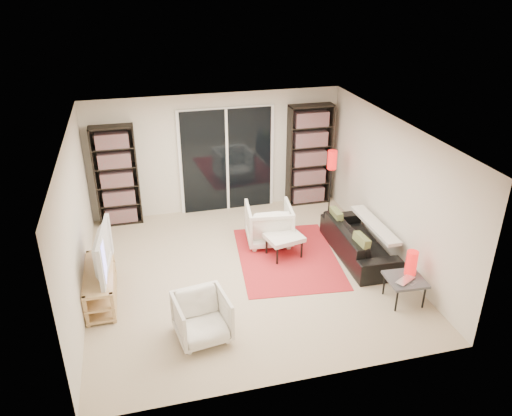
{
  "coord_description": "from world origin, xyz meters",
  "views": [
    {
      "loc": [
        -1.56,
        -6.78,
        4.54
      ],
      "look_at": [
        0.25,
        0.3,
        1.0
      ],
      "focal_mm": 35.0,
      "sensor_mm": 36.0,
      "label": 1
    }
  ],
  "objects_px": {
    "bookshelf_left": "(117,176)",
    "ottoman": "(284,238)",
    "sofa": "(359,241)",
    "floor_lamp": "(332,167)",
    "tv_stand": "(101,284)",
    "armchair_front": "(202,318)",
    "armchair_back": "(269,224)",
    "side_table": "(405,281)",
    "bookshelf_right": "(309,155)"
  },
  "relations": [
    {
      "from": "bookshelf_left",
      "to": "bookshelf_right",
      "type": "xyz_separation_m",
      "value": [
        3.85,
        -0.0,
        0.07
      ]
    },
    {
      "from": "armchair_back",
      "to": "armchair_front",
      "type": "bearing_deg",
      "value": 62.57
    },
    {
      "from": "bookshelf_left",
      "to": "side_table",
      "type": "distance_m",
      "value": 5.52
    },
    {
      "from": "sofa",
      "to": "armchair_back",
      "type": "xyz_separation_m",
      "value": [
        -1.38,
        0.83,
        0.1
      ]
    },
    {
      "from": "armchair_back",
      "to": "floor_lamp",
      "type": "relative_size",
      "value": 0.6
    },
    {
      "from": "tv_stand",
      "to": "ottoman",
      "type": "distance_m",
      "value": 3.08
    },
    {
      "from": "tv_stand",
      "to": "ottoman",
      "type": "bearing_deg",
      "value": 9.83
    },
    {
      "from": "bookshelf_right",
      "to": "side_table",
      "type": "height_order",
      "value": "bookshelf_right"
    },
    {
      "from": "side_table",
      "to": "bookshelf_right",
      "type": "bearing_deg",
      "value": 93.21
    },
    {
      "from": "bookshelf_right",
      "to": "ottoman",
      "type": "xyz_separation_m",
      "value": [
        -1.14,
        -2.0,
        -0.7
      ]
    },
    {
      "from": "tv_stand",
      "to": "sofa",
      "type": "distance_m",
      "value": 4.3
    },
    {
      "from": "bookshelf_right",
      "to": "floor_lamp",
      "type": "distance_m",
      "value": 0.71
    },
    {
      "from": "tv_stand",
      "to": "armchair_front",
      "type": "distance_m",
      "value": 1.82
    },
    {
      "from": "bookshelf_right",
      "to": "ottoman",
      "type": "relative_size",
      "value": 3.07
    },
    {
      "from": "bookshelf_right",
      "to": "sofa",
      "type": "distance_m",
      "value": 2.42
    },
    {
      "from": "armchair_back",
      "to": "floor_lamp",
      "type": "bearing_deg",
      "value": -145.42
    },
    {
      "from": "bookshelf_left",
      "to": "tv_stand",
      "type": "bearing_deg",
      "value": -97.32
    },
    {
      "from": "tv_stand",
      "to": "armchair_back",
      "type": "distance_m",
      "value": 3.1
    },
    {
      "from": "sofa",
      "to": "floor_lamp",
      "type": "bearing_deg",
      "value": -2.23
    },
    {
      "from": "sofa",
      "to": "ottoman",
      "type": "height_order",
      "value": "sofa"
    },
    {
      "from": "armchair_front",
      "to": "ottoman",
      "type": "bearing_deg",
      "value": 37.47
    },
    {
      "from": "armchair_back",
      "to": "ottoman",
      "type": "xyz_separation_m",
      "value": [
        0.12,
        -0.55,
        -0.02
      ]
    },
    {
      "from": "bookshelf_right",
      "to": "side_table",
      "type": "xyz_separation_m",
      "value": [
        0.21,
        -3.69,
        -0.69
      ]
    },
    {
      "from": "armchair_front",
      "to": "side_table",
      "type": "distance_m",
      "value": 3.04
    },
    {
      "from": "tv_stand",
      "to": "armchair_front",
      "type": "relative_size",
      "value": 1.86
    },
    {
      "from": "tv_stand",
      "to": "side_table",
      "type": "bearing_deg",
      "value": -14.82
    },
    {
      "from": "tv_stand",
      "to": "floor_lamp",
      "type": "bearing_deg",
      "value": 22.83
    },
    {
      "from": "ottoman",
      "to": "floor_lamp",
      "type": "distance_m",
      "value": 2.02
    },
    {
      "from": "armchair_front",
      "to": "sofa",
      "type": "bearing_deg",
      "value": 17.87
    },
    {
      "from": "armchair_back",
      "to": "side_table",
      "type": "bearing_deg",
      "value": 130.28
    },
    {
      "from": "tv_stand",
      "to": "sofa",
      "type": "relative_size",
      "value": 0.7
    },
    {
      "from": "tv_stand",
      "to": "side_table",
      "type": "relative_size",
      "value": 2.31
    },
    {
      "from": "bookshelf_left",
      "to": "armchair_back",
      "type": "relative_size",
      "value": 2.39
    },
    {
      "from": "sofa",
      "to": "floor_lamp",
      "type": "distance_m",
      "value": 1.78
    },
    {
      "from": "armchair_back",
      "to": "side_table",
      "type": "height_order",
      "value": "armchair_back"
    },
    {
      "from": "bookshelf_right",
      "to": "bookshelf_left",
      "type": "bearing_deg",
      "value": 180.0
    },
    {
      "from": "sofa",
      "to": "armchair_front",
      "type": "distance_m",
      "value": 3.29
    },
    {
      "from": "tv_stand",
      "to": "sofa",
      "type": "height_order",
      "value": "sofa"
    },
    {
      "from": "ottoman",
      "to": "side_table",
      "type": "distance_m",
      "value": 2.16
    },
    {
      "from": "tv_stand",
      "to": "floor_lamp",
      "type": "distance_m",
      "value": 4.83
    },
    {
      "from": "bookshelf_right",
      "to": "ottoman",
      "type": "bearing_deg",
      "value": -119.72
    },
    {
      "from": "sofa",
      "to": "floor_lamp",
      "type": "relative_size",
      "value": 1.38
    },
    {
      "from": "ottoman",
      "to": "floor_lamp",
      "type": "relative_size",
      "value": 0.5
    },
    {
      "from": "bookshelf_left",
      "to": "armchair_back",
      "type": "bearing_deg",
      "value": -29.37
    },
    {
      "from": "ottoman",
      "to": "floor_lamp",
      "type": "bearing_deg",
      "value": 44.24
    },
    {
      "from": "armchair_back",
      "to": "bookshelf_right",
      "type": "bearing_deg",
      "value": -124.08
    },
    {
      "from": "sofa",
      "to": "floor_lamp",
      "type": "xyz_separation_m",
      "value": [
        0.1,
        1.61,
        0.76
      ]
    },
    {
      "from": "tv_stand",
      "to": "side_table",
      "type": "height_order",
      "value": "tv_stand"
    },
    {
      "from": "bookshelf_left",
      "to": "side_table",
      "type": "height_order",
      "value": "bookshelf_left"
    },
    {
      "from": "bookshelf_left",
      "to": "ottoman",
      "type": "relative_size",
      "value": 2.85
    }
  ]
}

